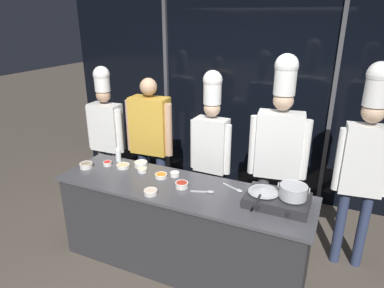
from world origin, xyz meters
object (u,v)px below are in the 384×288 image
squeeze_bottle_clear (118,154)px  chef_sous (211,140)px  frying_pan (264,190)px  chef_head (106,126)px  prep_bowl_rice (175,174)px  prep_bowl_ginger (123,166)px  chef_line (279,143)px  prep_bowl_chicken (151,192)px  prep_bowl_chili_flakes (182,185)px  prep_bowl_mushrooms (86,165)px  stock_pot (293,191)px  prep_bowl_bell_pepper (107,163)px  person_guest (151,135)px  prep_bowl_noodles (142,170)px  serving_spoon_solid (207,192)px  prep_bowl_garlic (141,164)px  prep_bowl_carrots (161,175)px  serving_spoon_slotted (236,189)px  chef_pastry (365,152)px  portable_stove (277,200)px

squeeze_bottle_clear → chef_sous: chef_sous is taller
frying_pan → chef_head: chef_head is taller
prep_bowl_rice → chef_head: 1.42m
prep_bowl_ginger → chef_line: size_ratio=0.07×
prep_bowl_chicken → prep_bowl_chili_flakes: bearing=49.7°
prep_bowl_mushrooms → stock_pot: bearing=2.3°
prep_bowl_ginger → prep_bowl_bell_pepper: prep_bowl_bell_pepper is taller
prep_bowl_ginger → prep_bowl_chicken: 0.68m
prep_bowl_mushrooms → person_guest: bearing=66.7°
prep_bowl_noodles → prep_bowl_bell_pepper: bearing=-177.6°
prep_bowl_chili_flakes → serving_spoon_solid: 0.25m
prep_bowl_garlic → prep_bowl_rice: bearing=-6.7°
chef_line → prep_bowl_carrots: bearing=24.7°
serving_spoon_slotted → chef_line: (0.25, 0.59, 0.30)m
prep_bowl_chili_flakes → chef_head: bearing=152.2°
prep_bowl_chili_flakes → serving_spoon_slotted: 0.51m
frying_pan → prep_bowl_bell_pepper: bearing=177.9°
prep_bowl_mushrooms → chef_sous: size_ratio=0.07×
squeeze_bottle_clear → prep_bowl_bell_pepper: bearing=-106.6°
prep_bowl_rice → serving_spoon_solid: size_ratio=0.44×
prep_bowl_chicken → chef_pastry: 1.99m
stock_pot → prep_bowl_noodles: 1.53m
portable_stove → chef_head: chef_head is taller
prep_bowl_noodles → squeeze_bottle_clear: bearing=162.1°
chef_head → chef_sous: (1.46, -0.04, 0.05)m
prep_bowl_rice → chef_pastry: chef_pastry is taller
stock_pot → chef_head: chef_head is taller
portable_stove → serving_spoon_slotted: 0.42m
prep_bowl_carrots → prep_bowl_chili_flakes: (0.28, -0.10, 0.01)m
person_guest → chef_line: 1.52m
chef_line → serving_spoon_slotted: bearing=58.6°
prep_bowl_carrots → prep_bowl_chili_flakes: bearing=-20.2°
serving_spoon_slotted → stock_pot: bearing=-12.0°
portable_stove → serving_spoon_solid: portable_stove is taller
chef_sous → chef_pastry: size_ratio=0.92×
prep_bowl_noodles → chef_head: 1.15m
frying_pan → prep_bowl_bell_pepper: size_ratio=4.95×
prep_bowl_chicken → serving_spoon_solid: bearing=28.6°
chef_sous → chef_pastry: bearing=-178.6°
prep_bowl_rice → chef_pastry: size_ratio=0.05×
serving_spoon_slotted → chef_sous: (-0.48, 0.56, 0.22)m
prep_bowl_chicken → chef_line: bearing=46.9°
prep_bowl_ginger → serving_spoon_solid: 1.02m
squeeze_bottle_clear → serving_spoon_slotted: 1.39m
squeeze_bottle_clear → prep_bowl_noodles: 0.41m
frying_pan → chef_pastry: chef_pastry is taller
prep_bowl_ginger → prep_bowl_mushrooms: size_ratio=1.04×
stock_pot → squeeze_bottle_clear: (-1.91, 0.20, -0.07)m
prep_bowl_carrots → prep_bowl_mushrooms: 0.85m
prep_bowl_bell_pepper → prep_bowl_ginger: bearing=7.7°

